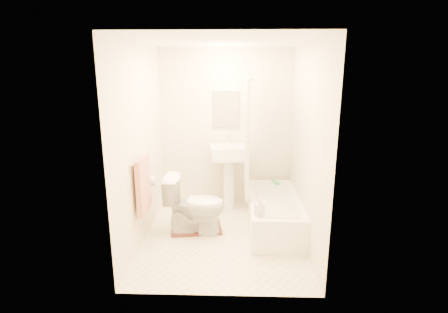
{
  "coord_description": "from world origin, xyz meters",
  "views": [
    {
      "loc": [
        0.14,
        -4.1,
        2.11
      ],
      "look_at": [
        0.0,
        0.25,
        1.0
      ],
      "focal_mm": 28.0,
      "sensor_mm": 36.0,
      "label": 1
    }
  ],
  "objects_px": {
    "toilet": "(195,205)",
    "soap_bottle": "(260,207)",
    "sink": "(229,175)",
    "bath_mat": "(196,228)",
    "bathtub": "(274,212)"
  },
  "relations": [
    {
      "from": "sink",
      "to": "soap_bottle",
      "type": "height_order",
      "value": "sink"
    },
    {
      "from": "sink",
      "to": "bath_mat",
      "type": "height_order",
      "value": "sink"
    },
    {
      "from": "sink",
      "to": "bathtub",
      "type": "distance_m",
      "value": 0.95
    },
    {
      "from": "bathtub",
      "to": "soap_bottle",
      "type": "height_order",
      "value": "soap_bottle"
    },
    {
      "from": "bath_mat",
      "to": "bathtub",
      "type": "bearing_deg",
      "value": 4.19
    },
    {
      "from": "bath_mat",
      "to": "sink",
      "type": "bearing_deg",
      "value": 59.33
    },
    {
      "from": "sink",
      "to": "bath_mat",
      "type": "distance_m",
      "value": 1.0
    },
    {
      "from": "toilet",
      "to": "bath_mat",
      "type": "xyz_separation_m",
      "value": [
        0.0,
        0.11,
        -0.37
      ]
    },
    {
      "from": "sink",
      "to": "bath_mat",
      "type": "relative_size",
      "value": 1.63
    },
    {
      "from": "soap_bottle",
      "to": "sink",
      "type": "bearing_deg",
      "value": 106.89
    },
    {
      "from": "bathtub",
      "to": "soap_bottle",
      "type": "xyz_separation_m",
      "value": [
        -0.24,
        -0.59,
        0.32
      ]
    },
    {
      "from": "bathtub",
      "to": "bath_mat",
      "type": "distance_m",
      "value": 1.06
    },
    {
      "from": "toilet",
      "to": "soap_bottle",
      "type": "distance_m",
      "value": 0.91
    },
    {
      "from": "toilet",
      "to": "soap_bottle",
      "type": "height_order",
      "value": "toilet"
    },
    {
      "from": "toilet",
      "to": "soap_bottle",
      "type": "relative_size",
      "value": 3.69
    }
  ]
}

